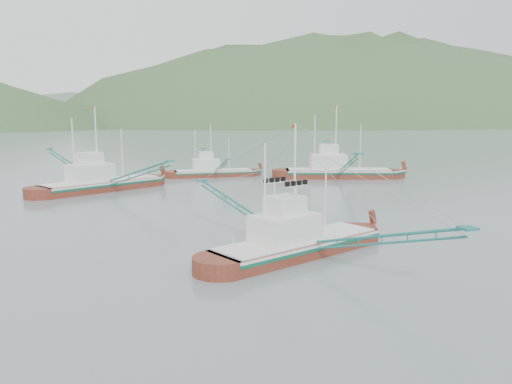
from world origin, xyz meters
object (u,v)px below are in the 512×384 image
object	(u,v)px
main_boat	(298,227)
bg_boat_far	(213,169)
bg_boat_right	(338,163)
bg_boat_left	(101,172)

from	to	relation	value
main_boat	bg_boat_far	distance (m)	45.42
bg_boat_right	bg_boat_left	bearing A→B (deg)	-157.79
main_boat	bg_boat_left	world-z (taller)	bg_boat_left
main_boat	bg_boat_right	world-z (taller)	bg_boat_right
bg_boat_left	main_boat	bearing A→B (deg)	-100.18
main_boat	bg_boat_far	world-z (taller)	main_boat
main_boat	bg_boat_right	distance (m)	43.76
main_boat	bg_boat_right	bearing A→B (deg)	37.58
bg_boat_right	bg_boat_far	world-z (taller)	bg_boat_right
bg_boat_right	bg_boat_far	bearing A→B (deg)	175.28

